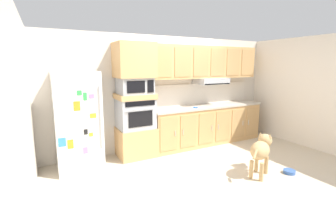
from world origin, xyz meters
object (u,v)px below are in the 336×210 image
(refrigerator, at_px, (78,121))
(dog_food_bowl, at_px, (289,172))
(dog, at_px, (261,149))
(screwdriver, at_px, (195,107))
(microwave, at_px, (135,86))
(built_in_oven, at_px, (135,113))

(refrigerator, height_order, dog_food_bowl, refrigerator)
(dog, bearing_deg, screwdriver, 70.46)
(microwave, bearing_deg, dog_food_bowl, -44.50)
(dog_food_bowl, bearing_deg, dog, 154.75)
(microwave, height_order, dog, microwave)
(dog, relative_size, dog_food_bowl, 4.21)
(refrigerator, relative_size, dog, 2.09)
(microwave, distance_m, screwdriver, 1.47)
(built_in_oven, distance_m, microwave, 0.56)
(refrigerator, bearing_deg, microwave, 3.48)
(dog, xyz_separation_m, dog_food_bowl, (0.48, -0.23, -0.42))
(dog, bearing_deg, built_in_oven, 103.88)
(refrigerator, relative_size, screwdriver, 10.57)
(refrigerator, bearing_deg, dog, -32.73)
(refrigerator, distance_m, dog, 3.24)
(refrigerator, height_order, built_in_oven, refrigerator)
(built_in_oven, xyz_separation_m, dog_food_bowl, (2.07, -2.03, -0.87))
(built_in_oven, height_order, dog, built_in_oven)
(microwave, height_order, screwdriver, microwave)
(screwdriver, distance_m, dog, 1.74)
(built_in_oven, relative_size, dog_food_bowl, 3.50)
(refrigerator, relative_size, built_in_oven, 2.51)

